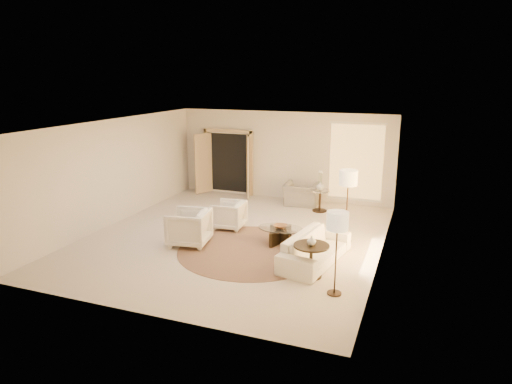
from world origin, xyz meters
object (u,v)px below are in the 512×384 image
(floor_lamp_near, at_px, (348,181))
(floor_lamp_far, at_px, (337,225))
(side_vase, at_px, (320,186))
(armchair_left, at_px, (229,214))
(side_table, at_px, (320,198))
(armchair_right, at_px, (189,226))
(coffee_table, at_px, (280,234))
(sofa, at_px, (315,248))
(end_table, at_px, (311,255))
(bowl, at_px, (281,226))
(accent_chair, at_px, (302,190))
(end_vase, at_px, (312,241))

(floor_lamp_near, distance_m, floor_lamp_far, 2.83)
(floor_lamp_far, xyz_separation_m, side_vase, (-1.44, 5.07, -0.58))
(armchair_left, distance_m, side_vase, 3.03)
(side_vase, bearing_deg, side_table, 0.00)
(armchair_right, height_order, coffee_table, armchair_right)
(armchair_right, distance_m, coffee_table, 2.18)
(sofa, distance_m, floor_lamp_far, 1.80)
(armchair_right, height_order, end_table, armchair_right)
(bowl, relative_size, side_vase, 1.25)
(side_vase, bearing_deg, armchair_right, -121.33)
(armchair_left, distance_m, floor_lamp_far, 4.42)
(sofa, xyz_separation_m, floor_lamp_near, (0.39, 1.50, 1.19))
(sofa, height_order, accent_chair, accent_chair)
(coffee_table, distance_m, side_vase, 3.02)
(accent_chair, xyz_separation_m, floor_lamp_near, (1.84, -2.73, 1.05))
(armchair_left, bearing_deg, side_vase, 137.65)
(floor_lamp_near, height_order, floor_lamp_far, floor_lamp_near)
(coffee_table, height_order, floor_lamp_far, floor_lamp_far)
(end_table, relative_size, end_vase, 3.74)
(floor_lamp_near, bearing_deg, end_vase, -97.78)
(side_table, relative_size, floor_lamp_near, 0.37)
(coffee_table, bearing_deg, side_table, 84.74)
(sofa, xyz_separation_m, accent_chair, (-1.45, 4.23, 0.14))
(bowl, xyz_separation_m, end_vase, (1.12, -1.53, 0.33))
(armchair_right, height_order, side_vase, armchair_right)
(accent_chair, bearing_deg, coffee_table, 92.80)
(armchair_left, distance_m, accent_chair, 3.06)
(accent_chair, distance_m, end_table, 5.19)
(armchair_left, distance_m, side_table, 3.01)
(bowl, bearing_deg, accent_chair, 96.83)
(armchair_right, bearing_deg, floor_lamp_near, 104.24)
(end_vase, xyz_separation_m, side_vase, (-0.85, 4.49, 0.01))
(sofa, bearing_deg, end_vase, -162.98)
(floor_lamp_far, bearing_deg, side_vase, 105.88)
(armchair_left, relative_size, coffee_table, 0.59)
(armchair_left, bearing_deg, accent_chair, 153.39)
(floor_lamp_far, relative_size, bowl, 4.94)
(bowl, bearing_deg, floor_lamp_far, -50.90)
(armchair_left, relative_size, end_table, 1.11)
(side_table, height_order, floor_lamp_near, floor_lamp_near)
(end_table, bearing_deg, accent_chair, 107.16)
(end_vase, bearing_deg, armchair_left, 141.85)
(armchair_right, height_order, floor_lamp_far, floor_lamp_far)
(floor_lamp_near, xyz_separation_m, bowl, (-1.43, -0.70, -1.07))
(accent_chair, height_order, bowl, accent_chair)
(end_table, xyz_separation_m, floor_lamp_far, (0.59, -0.58, 0.88))
(coffee_table, bearing_deg, floor_lamp_far, -50.90)
(armchair_left, bearing_deg, coffee_table, 65.58)
(bowl, bearing_deg, armchair_right, -158.35)
(floor_lamp_far, bearing_deg, coffee_table, 129.10)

